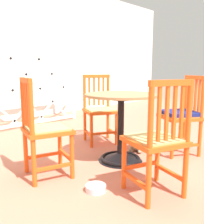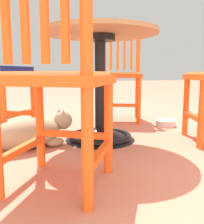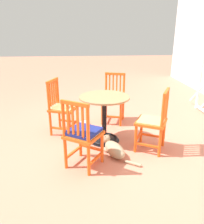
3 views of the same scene
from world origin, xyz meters
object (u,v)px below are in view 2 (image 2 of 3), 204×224
at_px(tabby_cat, 32,133).
at_px(pet_water_bowl, 165,123).
at_px(cafe_table, 100,99).
at_px(orange_chair_near_fence, 120,75).
at_px(orange_chair_facing_out, 55,79).

bearing_deg(tabby_cat, pet_water_bowl, -160.58).
relative_size(cafe_table, pet_water_bowl, 4.47).
bearing_deg(cafe_table, tabby_cat, 11.18).
height_order(cafe_table, pet_water_bowl, cafe_table).
xyz_separation_m(cafe_table, tabby_cat, (0.45, 0.09, -0.19)).
height_order(cafe_table, tabby_cat, cafe_table).
xyz_separation_m(orange_chair_near_fence, orange_chair_facing_out, (0.71, 1.34, 0.00)).
xyz_separation_m(cafe_table, pet_water_bowl, (-0.66, -0.30, -0.26)).
bearing_deg(orange_chair_near_fence, orange_chair_facing_out, 62.02).
bearing_deg(orange_chair_facing_out, pet_water_bowl, -136.09).
bearing_deg(cafe_table, pet_water_bowl, -155.41).
xyz_separation_m(orange_chair_near_fence, pet_water_bowl, (-0.29, 0.37, -0.41)).
bearing_deg(cafe_table, orange_chair_near_fence, -118.63).
xyz_separation_m(cafe_table, orange_chair_facing_out, (0.34, 0.67, 0.15)).
xyz_separation_m(tabby_cat, pet_water_bowl, (-1.11, -0.39, -0.07)).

